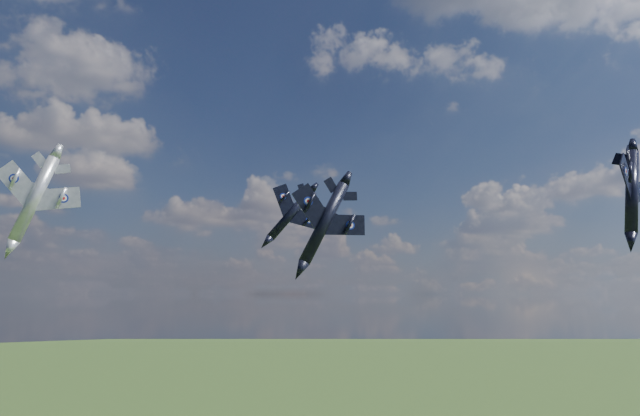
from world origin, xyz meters
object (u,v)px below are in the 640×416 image
jet_left_silver (34,199)px  jet_lead_navy (324,223)px  jet_high_navy (291,214)px  jet_right_navy (632,192)px

jet_left_silver → jet_lead_navy: bearing=5.2°
jet_lead_navy → jet_high_navy: jet_high_navy is taller
jet_right_navy → jet_left_silver: bearing=133.5°
jet_high_navy → jet_left_silver: 43.30m
jet_lead_navy → jet_right_navy: jet_right_navy is taller
jet_right_navy → jet_high_navy: 50.12m
jet_right_navy → jet_left_silver: size_ratio=1.03×
jet_right_navy → jet_left_silver: 62.30m
jet_right_navy → jet_high_navy: size_ratio=0.93×
jet_lead_navy → jet_right_navy: size_ratio=1.12×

